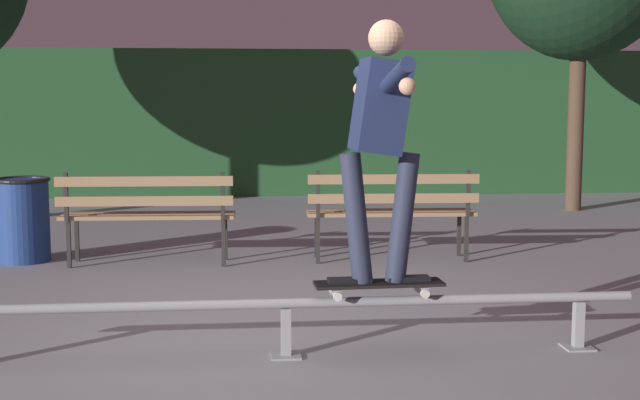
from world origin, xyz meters
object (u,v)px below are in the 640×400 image
Objects in this scene: park_bench_leftmost at (147,208)px; trash_can at (23,218)px; park_bench_left_center at (392,205)px; grind_rail at (286,311)px; skateboarder at (381,129)px; skateboard at (379,284)px.

trash_can is at bearing 164.52° from park_bench_leftmost.
park_bench_leftmost is at bearing 180.00° from park_bench_left_center.
park_bench_left_center reaches higher than grind_rail.
grind_rail is 2.74× the size of skateboarder.
trash_can reaches higher than grind_rail.
skateboarder is 4.45m from trash_can.
park_bench_left_center reaches higher than trash_can.
skateboard is at bearing -177.43° from skateboarder.
grind_rail is at bearing -111.77° from park_bench_left_center.
skateboard is 3.37m from park_bench_leftmost.
skateboarder reaches higher than park_bench_leftmost.
skateboard is 0.99× the size of trash_can.
skateboarder is at bearing 2.57° from skateboard.
park_bench_leftmost is 2.29m from park_bench_left_center.
trash_can is at bearing 125.62° from grind_rail.
park_bench_leftmost is 2.02× the size of trash_can.
trash_can is (-2.89, 3.24, -0.95)m from skateboarder.
skateboarder reaches higher than skateboard.
park_bench_leftmost is 1.25m from trash_can.
park_bench_left_center is (0.60, 2.91, 0.11)m from skateboard.
park_bench_left_center is at bearing 68.23° from grind_rail.
trash_can is (-3.49, 0.33, -0.12)m from park_bench_left_center.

